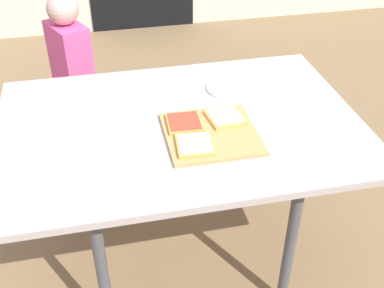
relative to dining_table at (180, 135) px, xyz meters
name	(u,v)px	position (x,y,z in m)	size (l,w,h in m)	color
ground_plane	(182,251)	(0.00, 0.00, -0.64)	(16.00, 16.00, 0.00)	olive
dining_table	(180,135)	(0.00, 0.00, 0.00)	(1.34, 0.92, 0.70)	#B4A4A2
cutting_board	(211,134)	(0.09, -0.10, 0.07)	(0.32, 0.32, 0.01)	tan
pizza_slice_far_right	(225,117)	(0.16, -0.03, 0.08)	(0.14, 0.15, 0.02)	#E59E4E
pizza_slice_near_left	(195,145)	(0.02, -0.18, 0.08)	(0.13, 0.14, 0.02)	#E59E4E
pizza_slice_far_left	(184,123)	(0.01, -0.04, 0.08)	(0.13, 0.14, 0.02)	#E59E4E
plate_white_right	(231,88)	(0.26, 0.21, 0.06)	(0.21, 0.21, 0.01)	silver
child_left	(73,72)	(-0.40, 0.85, -0.12)	(0.23, 0.28, 0.94)	#4A2268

